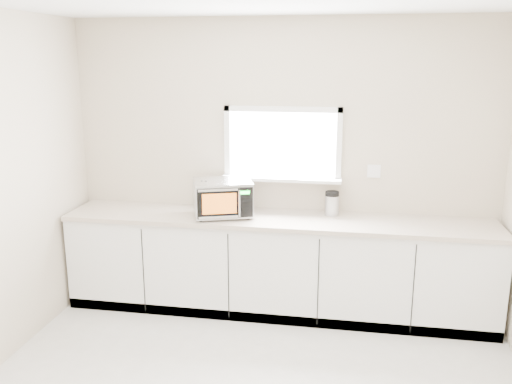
# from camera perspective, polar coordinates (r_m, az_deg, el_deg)

# --- Properties ---
(back_wall) EXTENTS (4.00, 0.17, 2.70)m
(back_wall) POSITION_cam_1_polar(r_m,az_deg,el_deg) (5.13, 2.80, 3.03)
(back_wall) COLOR beige
(back_wall) RESTS_ON ground
(cabinets) EXTENTS (3.92, 0.60, 0.88)m
(cabinets) POSITION_cam_1_polar(r_m,az_deg,el_deg) (5.11, 2.25, -7.83)
(cabinets) COLOR white
(cabinets) RESTS_ON ground
(countertop) EXTENTS (3.92, 0.64, 0.04)m
(countertop) POSITION_cam_1_polar(r_m,az_deg,el_deg) (4.94, 2.29, -2.92)
(countertop) COLOR #C2B3A0
(countertop) RESTS_ON cabinets
(microwave) EXTENTS (0.62, 0.55, 0.33)m
(microwave) POSITION_cam_1_polar(r_m,az_deg,el_deg) (4.96, -3.53, -0.57)
(microwave) COLOR black
(microwave) RESTS_ON countertop
(knife_block) EXTENTS (0.11, 0.23, 0.34)m
(knife_block) POSITION_cam_1_polar(r_m,az_deg,el_deg) (5.00, -5.36, -0.82)
(knife_block) COLOR #4D371B
(knife_block) RESTS_ON countertop
(cutting_board) EXTENTS (0.29, 0.07, 0.29)m
(cutting_board) POSITION_cam_1_polar(r_m,az_deg,el_deg) (5.23, -3.00, -0.10)
(cutting_board) COLOR #AA6C42
(cutting_board) RESTS_ON countertop
(coffee_grinder) EXTENTS (0.15, 0.15, 0.23)m
(coffee_grinder) POSITION_cam_1_polar(r_m,az_deg,el_deg) (5.03, 7.99, -1.17)
(coffee_grinder) COLOR #BBBDC3
(coffee_grinder) RESTS_ON countertop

